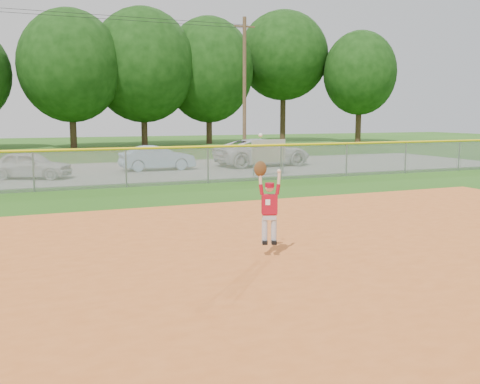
% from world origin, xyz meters
% --- Properties ---
extents(ground, '(120.00, 120.00, 0.00)m').
position_xyz_m(ground, '(0.00, 0.00, 0.00)').
color(ground, '#224F12').
rests_on(ground, ground).
extents(clay_infield, '(24.00, 16.00, 0.04)m').
position_xyz_m(clay_infield, '(0.00, -3.00, 0.02)').
color(clay_infield, '#C35D23').
rests_on(clay_infield, ground).
extents(parking_strip, '(44.00, 10.00, 0.03)m').
position_xyz_m(parking_strip, '(0.00, 16.00, 0.01)').
color(parking_strip, slate).
rests_on(parking_strip, ground).
extents(car_white_a, '(3.77, 2.73, 1.19)m').
position_xyz_m(car_white_a, '(-3.37, 14.28, 0.63)').
color(car_white_a, silver).
rests_on(car_white_a, parking_strip).
extents(car_blue, '(3.75, 1.41, 1.22)m').
position_xyz_m(car_blue, '(2.62, 15.75, 0.64)').
color(car_blue, '#8AAACE').
rests_on(car_blue, parking_strip).
extents(car_white_b, '(5.45, 2.79, 1.47)m').
position_xyz_m(car_white_b, '(8.51, 15.87, 0.77)').
color(car_white_b, silver).
rests_on(car_white_b, parking_strip).
extents(sponsor_sign, '(1.85, 0.42, 1.67)m').
position_xyz_m(sponsor_sign, '(6.76, 11.43, 1.10)').
color(sponsor_sign, gray).
rests_on(sponsor_sign, ground).
extents(outfield_fence, '(40.06, 0.10, 1.55)m').
position_xyz_m(outfield_fence, '(0.00, 10.00, 0.88)').
color(outfield_fence, gray).
rests_on(outfield_fence, ground).
extents(power_lines, '(19.40, 0.24, 9.00)m').
position_xyz_m(power_lines, '(1.00, 22.00, 4.68)').
color(power_lines, '#4C3823').
rests_on(power_lines, ground).
extents(tree_line, '(62.37, 13.00, 14.43)m').
position_xyz_m(tree_line, '(0.96, 37.90, 7.53)').
color(tree_line, '#422D1C').
rests_on(tree_line, ground).
extents(ballplayer, '(0.53, 0.33, 2.15)m').
position_xyz_m(ballplayer, '(0.66, -1.38, 1.09)').
color(ballplayer, silver).
rests_on(ballplayer, ground).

